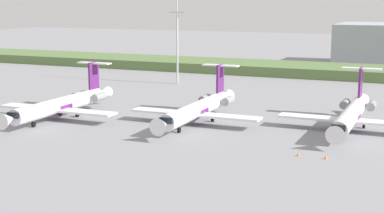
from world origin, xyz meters
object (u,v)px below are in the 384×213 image
object	(u,v)px
antenna_mast	(177,39)
safety_cone_mid_marker	(326,157)
regional_jet_second	(199,108)
regional_jet_nearest	(62,104)
regional_jet_third	(351,114)
safety_cone_front_marker	(299,154)

from	to	relation	value
antenna_mast	safety_cone_mid_marker	size ratio (longest dim) A/B	49.63
regional_jet_second	regional_jet_nearest	bearing A→B (deg)	-166.19
regional_jet_nearest	antenna_mast	size ratio (longest dim) A/B	1.14
regional_jet_third	safety_cone_mid_marker	size ratio (longest dim) A/B	56.36
antenna_mast	regional_jet_nearest	bearing A→B (deg)	-91.54
regional_jet_nearest	regional_jet_second	bearing A→B (deg)	13.81
regional_jet_second	antenna_mast	size ratio (longest dim) A/B	1.14
antenna_mast	regional_jet_second	bearing A→B (deg)	-60.80
regional_jet_third	safety_cone_front_marker	distance (m)	19.79
regional_jet_third	safety_cone_mid_marker	distance (m)	19.40
regional_jet_third	safety_cone_mid_marker	world-z (taller)	regional_jet_third
regional_jet_nearest	regional_jet_third	bearing A→B (deg)	12.80
regional_jet_nearest	regional_jet_third	xyz separation A→B (m)	(48.61, 11.04, 0.00)
regional_jet_third	antenna_mast	size ratio (longest dim) A/B	1.14
safety_cone_mid_marker	regional_jet_second	bearing A→B (deg)	149.80
antenna_mast	safety_cone_front_marker	size ratio (longest dim) A/B	49.63
regional_jet_nearest	antenna_mast	bearing A→B (deg)	88.46
regional_jet_second	safety_cone_front_marker	xyz separation A→B (m)	(20.54, -14.05, -2.26)
regional_jet_third	safety_cone_front_marker	bearing A→B (deg)	-102.23
safety_cone_front_marker	antenna_mast	bearing A→B (deg)	128.36
safety_cone_front_marker	regional_jet_third	bearing A→B (deg)	77.77
regional_jet_second	antenna_mast	world-z (taller)	antenna_mast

